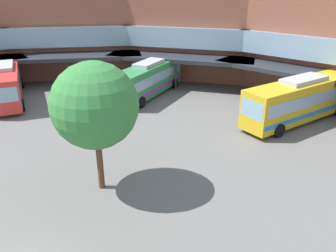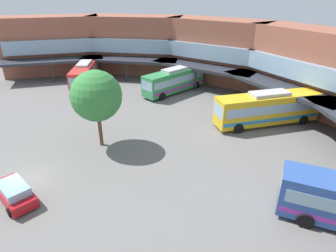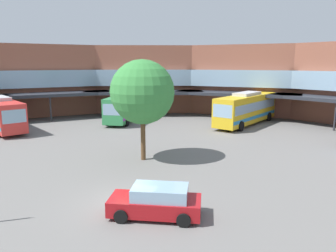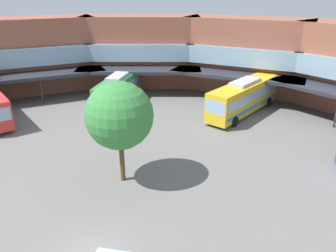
% 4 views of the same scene
% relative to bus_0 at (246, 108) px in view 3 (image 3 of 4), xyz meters
% --- Properties ---
extents(ground_plane, '(118.45, 118.45, 0.00)m').
position_rel_bus_0_xyz_m(ground_plane, '(-2.09, -25.12, -1.96)').
color(ground_plane, slate).
extents(station_building, '(76.15, 38.01, 9.77)m').
position_rel_bus_0_xyz_m(station_building, '(-2.09, -2.65, 2.94)').
color(station_building, '#93543F').
rests_on(station_building, ground).
extents(bus_0, '(5.63, 12.28, 3.88)m').
position_rel_bus_0_xyz_m(bus_0, '(0.00, 0.00, 0.00)').
color(bus_0, gold).
rests_on(bus_0, ground).
extents(bus_2, '(11.19, 7.43, 3.70)m').
position_rel_bus_0_xyz_m(bus_2, '(-24.57, -13.71, -0.09)').
color(bus_2, red).
rests_on(bus_2, ground).
extents(bus_3, '(4.87, 10.92, 3.63)m').
position_rel_bus_0_xyz_m(bus_3, '(-14.70, -3.29, -0.13)').
color(bus_3, '#338C4C').
rests_on(bus_3, ground).
extents(parked_car, '(4.72, 2.91, 1.53)m').
position_rel_bus_0_xyz_m(parked_car, '(0.02, -26.05, -1.23)').
color(parked_car, '#A51419').
rests_on(parked_car, ground).
extents(plaza_tree, '(4.79, 4.79, 7.58)m').
position_rel_bus_0_xyz_m(plaza_tree, '(-4.83, -17.84, 3.21)').
color(plaza_tree, brown).
rests_on(plaza_tree, ground).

